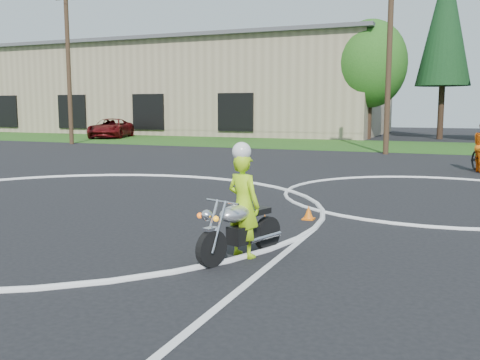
% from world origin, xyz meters
% --- Properties ---
extents(grass_strip, '(120.00, 10.00, 0.02)m').
position_xyz_m(grass_strip, '(0.00, 27.00, 0.01)').
color(grass_strip, '#1E4714').
rests_on(grass_strip, ground).
extents(course_markings, '(19.05, 19.05, 0.12)m').
position_xyz_m(course_markings, '(2.17, 4.35, 0.01)').
color(course_markings, silver).
rests_on(course_markings, ground).
extents(primary_motorcycle, '(0.90, 1.81, 0.99)m').
position_xyz_m(primary_motorcycle, '(5.43, 0.56, 0.48)').
color(primary_motorcycle, black).
rests_on(primary_motorcycle, ground).
extents(rider_primary_grp, '(0.71, 0.58, 1.84)m').
position_xyz_m(rider_primary_grp, '(5.43, 0.70, 0.89)').
color(rider_primary_grp, '#A0D616').
rests_on(rider_primary_grp, ground).
extents(pickup_grp, '(4.15, 5.95, 1.51)m').
position_xyz_m(pickup_grp, '(-16.97, 27.96, 0.75)').
color(pickup_grp, '#50090B').
rests_on(pickup_grp, ground).
extents(traffic_cones, '(19.70, 12.56, 0.30)m').
position_xyz_m(traffic_cones, '(5.22, 3.29, 0.14)').
color(traffic_cones, orange).
rests_on(traffic_cones, ground).
extents(warehouse, '(41.00, 17.00, 8.30)m').
position_xyz_m(warehouse, '(-18.00, 39.99, 4.16)').
color(warehouse, tan).
rests_on(warehouse, ground).
extents(utility_poles, '(41.60, 1.12, 10.00)m').
position_xyz_m(utility_poles, '(5.00, 21.00, 5.20)').
color(utility_poles, '#473321').
rests_on(utility_poles, ground).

